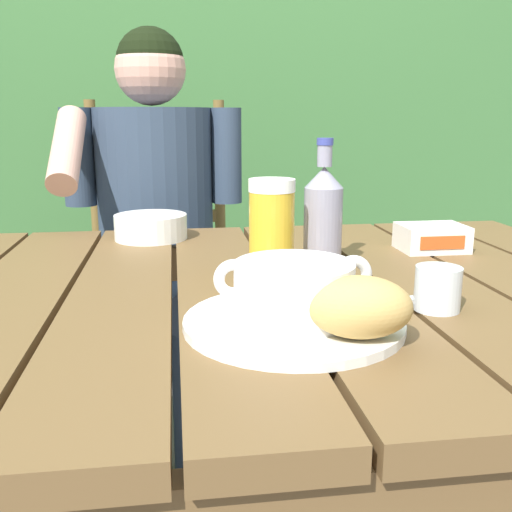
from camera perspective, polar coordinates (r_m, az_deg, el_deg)
name	(u,v)px	position (r m, az deg, el deg)	size (l,w,h in m)	color
dining_table	(227,331)	(0.96, -2.90, -7.35)	(1.46, 0.97, 0.72)	brown
hedge_backdrop	(131,40)	(2.75, -12.17, 19.99)	(3.54, 0.98, 3.11)	#3C6C37
chair_near_diner	(160,275)	(1.88, -9.35, -1.88)	(0.45, 0.47, 1.04)	brown
person_eating	(155,216)	(1.63, -9.89, 3.87)	(0.48, 0.47, 1.22)	#2F3D52
serving_plate	(293,322)	(0.75, 3.67, -6.49)	(0.28, 0.28, 0.01)	white
soup_bowl	(294,289)	(0.73, 3.72, -3.25)	(0.20, 0.15, 0.08)	white
bread_roll	(359,307)	(0.68, 10.09, -4.92)	(0.14, 0.11, 0.07)	tan
beer_glass	(272,229)	(0.95, 1.54, 2.69)	(0.08, 0.08, 0.16)	gold
beer_bottle	(323,216)	(1.02, 6.59, 3.96)	(0.07, 0.07, 0.23)	gray
water_glass_small	(438,288)	(0.84, 17.37, -3.05)	(0.06, 0.06, 0.06)	silver
butter_tub	(432,238)	(1.21, 16.83, 1.73)	(0.13, 0.10, 0.05)	white
table_knife	(396,301)	(0.86, 13.51, -4.29)	(0.16, 0.06, 0.01)	silver
diner_bowl	(151,227)	(1.29, -10.26, 2.84)	(0.16, 0.16, 0.05)	white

